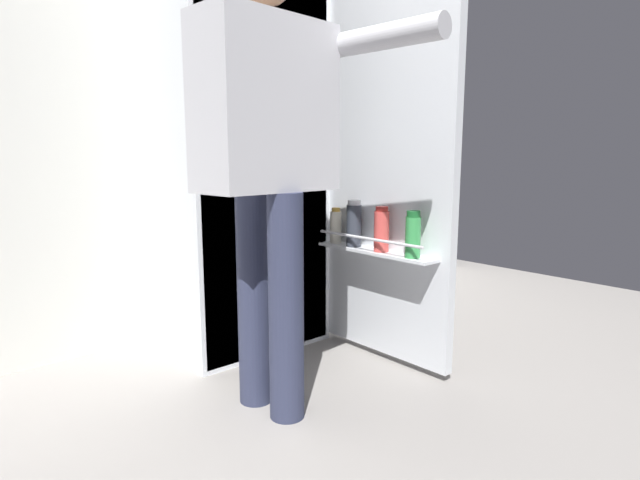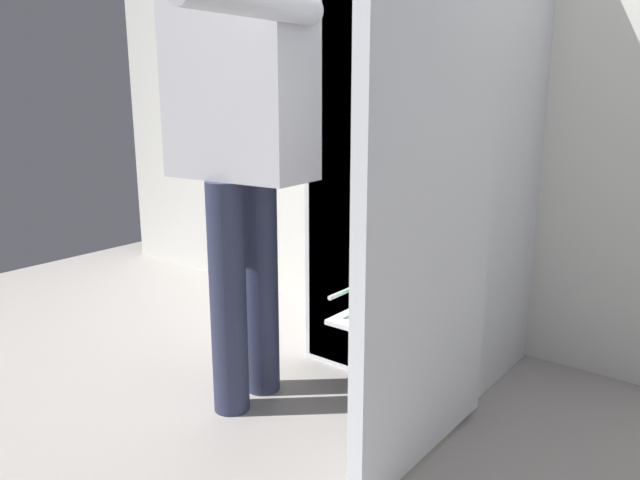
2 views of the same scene
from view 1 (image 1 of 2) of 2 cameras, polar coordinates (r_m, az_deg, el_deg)
ground_plane at (r=2.21m, az=-1.40°, el=-14.56°), size 5.00×5.00×0.00m
kitchen_wall at (r=2.76m, az=-13.59°, el=15.95°), size 4.40×0.10×2.45m
refrigerator at (r=2.43m, az=-8.41°, el=8.69°), size 0.74×1.25×1.75m
person at (r=1.74m, az=-5.68°, el=10.71°), size 0.58×0.75×1.56m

